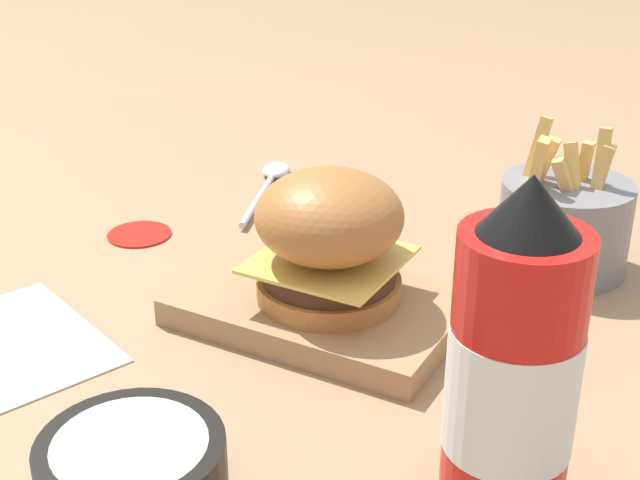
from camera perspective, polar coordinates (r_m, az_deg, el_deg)
The scene contains 8 objects.
ground_plane at distance 0.76m, azimuth 1.18°, elevation -4.65°, with size 6.00×6.00×0.00m, color #9E7A56.
serving_board at distance 0.74m, azimuth -0.00°, elevation -4.33°, with size 0.23×0.15×0.02m.
burger at distance 0.71m, azimuth 0.37°, elevation 0.31°, with size 0.12×0.12×0.11m.
ketchup_bottle at distance 0.51m, azimuth 12.23°, elevation -8.33°, with size 0.07×0.07×0.22m.
fries_basket at distance 0.84m, azimuth 15.33°, elevation 1.01°, with size 0.12×0.12×0.14m.
side_bowl at distance 0.55m, azimuth -11.88°, elevation -14.48°, with size 0.11×0.11×0.05m.
spoon at distance 1.03m, azimuth -3.12°, elevation 4.02°, with size 0.08×0.18×0.01m.
ketchup_puddle at distance 0.91m, azimuth -11.49°, elevation 0.42°, with size 0.06×0.06×0.00m.
Camera 1 is at (-0.30, 0.58, 0.37)m, focal length 50.00 mm.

